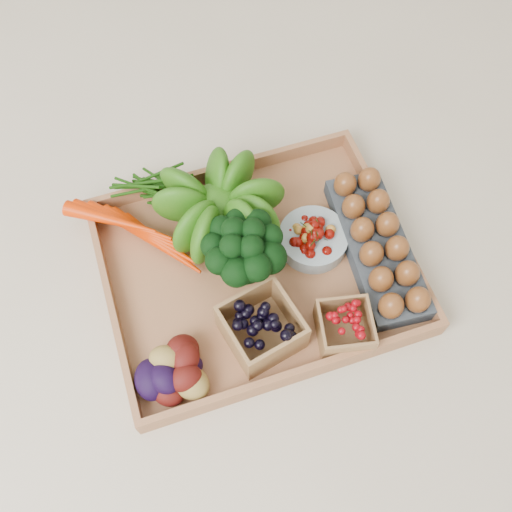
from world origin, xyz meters
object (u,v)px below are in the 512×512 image
object	(u,v)px
tray	(256,269)
egg_carton	(376,247)
broccoli	(243,261)
cherry_bowl	(313,239)

from	to	relation	value
tray	egg_carton	distance (m)	0.23
broccoli	cherry_bowl	xyz separation A→B (m)	(0.14, 0.02, -0.04)
tray	cherry_bowl	bearing A→B (deg)	6.53
tray	cherry_bowl	distance (m)	0.12
broccoli	egg_carton	bearing A→B (deg)	-7.34
cherry_bowl	egg_carton	xyz separation A→B (m)	(0.11, -0.05, 0.00)
cherry_bowl	egg_carton	world-z (taller)	egg_carton
tray	cherry_bowl	world-z (taller)	cherry_bowl
tray	broccoli	distance (m)	0.07
tray	broccoli	bearing A→B (deg)	-163.05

